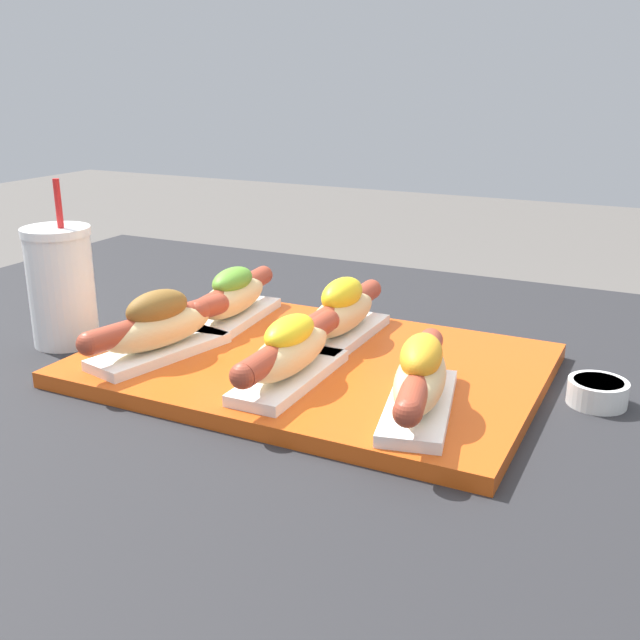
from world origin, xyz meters
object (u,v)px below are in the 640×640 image
Objects in this scene: hot_dog_0 at (159,327)px; hot_dog_1 at (287,351)px; serving_tray at (312,365)px; drink_cup at (61,286)px; hot_dog_3 at (233,297)px; sauce_bowl at (598,391)px; hot_dog_4 at (342,312)px; hot_dog_2 at (420,378)px.

hot_dog_0 is 0.17m from hot_dog_1.
serving_tray is 2.41× the size of hot_dog_1.
hot_dog_0 is 0.17m from drink_cup.
hot_dog_3 is at bearing 86.95° from hot_dog_0.
serving_tray is 8.29× the size of sauce_bowl.
hot_dog_4 is (-0.00, 0.15, 0.00)m from hot_dog_1.
hot_dog_0 is at bearing 179.77° from hot_dog_1.
hot_dog_0 is 3.36× the size of sauce_bowl.
hot_dog_2 reaches higher than hot_dog_3.
sauce_bowl is (0.30, -0.02, -0.04)m from hot_dog_4.
hot_dog_2 is at bearing -26.51° from hot_dog_3.
drink_cup reaches higher than sauce_bowl.
hot_dog_2 reaches higher than serving_tray.
serving_tray is 0.18m from hot_dog_0.
drink_cup reaches higher than hot_dog_1.
serving_tray is at bearing 8.87° from drink_cup.
sauce_bowl is (0.15, 0.14, -0.04)m from hot_dog_2.
drink_cup is (-0.64, -0.10, 0.06)m from sauce_bowl.
hot_dog_0 is 0.15m from hot_dog_3.
hot_dog_0 reaches higher than serving_tray.
hot_dog_1 is at bearing -88.90° from hot_dog_4.
hot_dog_4 is at bearing 86.37° from serving_tray.
sauce_bowl is at bearing 9.84° from serving_tray.
sauce_bowl is 0.65m from drink_cup.
hot_dog_1 is at bearing -42.33° from hot_dog_3.
drink_cup is at bearing 176.25° from hot_dog_2.
hot_dog_2 is 0.22m from hot_dog_4.
hot_dog_1 reaches higher than serving_tray.
hot_dog_4 is at bearing 91.10° from hot_dog_1.
hot_dog_0 is at bearing -7.49° from drink_cup.
hot_dog_1 is 1.00× the size of hot_dog_4.
hot_dog_0 is at bearing -164.87° from sauce_bowl.
serving_tray is 0.18m from hot_dog_3.
drink_cup is at bearing -144.82° from hot_dog_3.
drink_cup reaches higher than hot_dog_4.
sauce_bowl is at bearing 42.52° from hot_dog_2.
drink_cup reaches higher than hot_dog_3.
hot_dog_4 is (0.00, 0.07, 0.04)m from serving_tray.
hot_dog_0 is 0.98× the size of hot_dog_4.
hot_dog_3 is 0.16m from hot_dog_4.
sauce_bowl is (0.46, -0.02, -0.04)m from hot_dog_3.
hot_dog_4 is at bearing 134.89° from hot_dog_2.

